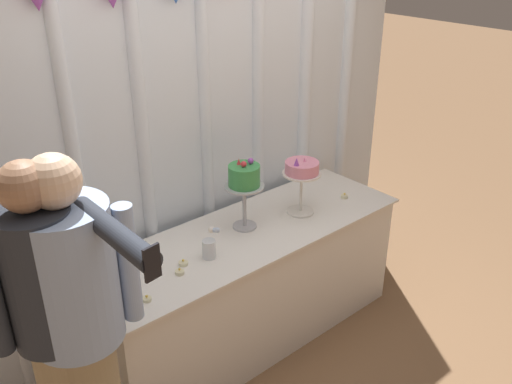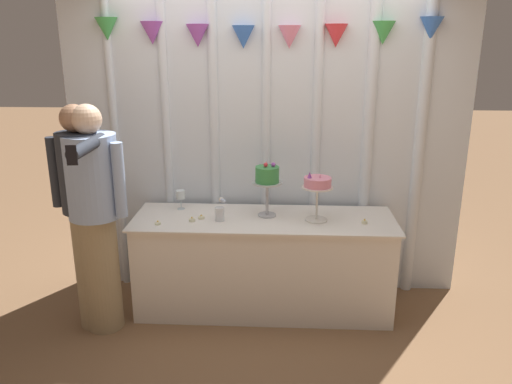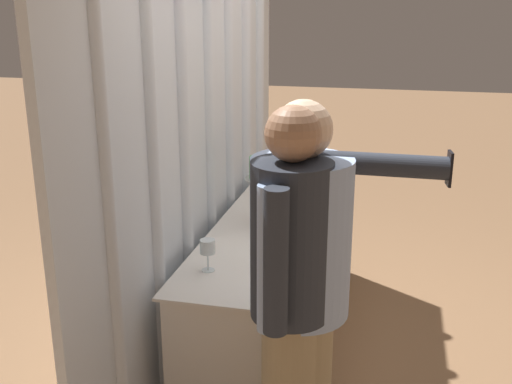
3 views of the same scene
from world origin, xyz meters
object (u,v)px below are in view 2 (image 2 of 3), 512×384
object	(u,v)px
cake_table	(264,263)
wine_glass	(181,195)
cake_display_nearleft	(267,178)
guest_girl_blue_dress	(83,208)
guest_man_dark_suit	(96,213)
tealight_far_left	(158,223)
tealight_near_left	(192,220)
tealight_near_right	(201,217)
cake_display_nearright	(317,186)
tealight_far_right	(364,222)
flower_vase	(220,212)

from	to	relation	value
cake_table	wine_glass	distance (m)	0.88
cake_display_nearleft	guest_girl_blue_dress	xyz separation A→B (m)	(-1.33, -0.40, -0.13)
guest_man_dark_suit	tealight_far_left	bearing A→B (deg)	22.20
tealight_near_left	tealight_near_right	distance (m)	0.09
cake_display_nearleft	wine_glass	xyz separation A→B (m)	(-0.72, 0.13, -0.20)
cake_display_nearright	tealight_near_right	distance (m)	0.94
wine_glass	tealight_far_right	world-z (taller)	wine_glass
tealight_far_right	guest_girl_blue_dress	size ratio (longest dim) A/B	0.03
tealight_far_left	tealight_far_right	distance (m)	1.58
tealight_near_left	tealight_far_left	bearing A→B (deg)	-161.19
flower_vase	guest_girl_blue_dress	distance (m)	1.01
wine_glass	cake_display_nearright	bearing A→B (deg)	-10.91
cake_display_nearright	tealight_near_right	size ratio (longest dim) A/B	7.63
cake_display_nearleft	guest_man_dark_suit	bearing A→B (deg)	-161.66
flower_vase	cake_table	bearing A→B (deg)	12.74
guest_man_dark_suit	tealight_near_left	bearing A→B (deg)	20.94
wine_glass	guest_man_dark_suit	bearing A→B (deg)	-134.06
tealight_far_left	guest_man_dark_suit	bearing A→B (deg)	-157.80
tealight_far_left	tealight_near_right	bearing A→B (deg)	24.84
flower_vase	tealight_far_right	distance (m)	1.12
cake_display_nearright	flower_vase	distance (m)	0.78
cake_table	tealight_near_left	distance (m)	0.69
cake_display_nearright	guest_man_dark_suit	distance (m)	1.66
wine_glass	guest_girl_blue_dress	xyz separation A→B (m)	(-0.61, -0.52, 0.06)
tealight_far_right	guest_man_dark_suit	world-z (taller)	guest_man_dark_suit
wine_glass	tealight_near_right	world-z (taller)	wine_glass
tealight_near_left	guest_man_dark_suit	distance (m)	0.72
cake_display_nearleft	wine_glass	world-z (taller)	cake_display_nearleft
cake_display_nearright	guest_man_dark_suit	bearing A→B (deg)	-168.79
tealight_far_left	cake_display_nearleft	bearing A→B (deg)	16.36
guest_man_dark_suit	cake_display_nearleft	bearing A→B (deg)	18.34
cake_display_nearleft	tealight_near_right	distance (m)	0.61
cake_display_nearright	tealight_far_right	xyz separation A→B (m)	(0.37, -0.05, -0.27)
cake_table	tealight_far_right	xyz separation A→B (m)	(0.78, -0.08, 0.41)
tealight_far_left	guest_girl_blue_dress	distance (m)	0.56
cake_table	tealight_near_left	bearing A→B (deg)	-169.79
flower_vase	tealight_far_right	size ratio (longest dim) A/B	4.23
wine_glass	tealight_near_left	bearing A→B (deg)	-63.64
wine_glass	tealight_far_right	bearing A→B (deg)	-10.17
cake_display_nearleft	tealight_far_right	xyz separation A→B (m)	(0.75, -0.14, -0.30)
cake_table	tealight_near_left	xyz separation A→B (m)	(-0.56, -0.10, 0.40)
cake_display_nearleft	tealight_far_left	bearing A→B (deg)	-163.64
flower_vase	tealight_far_right	bearing A→B (deg)	-0.23
cake_display_nearleft	tealight_far_left	size ratio (longest dim) A/B	9.40
cake_display_nearleft	cake_display_nearright	bearing A→B (deg)	-12.82
tealight_far_right	guest_girl_blue_dress	xyz separation A→B (m)	(-2.09, -0.26, 0.17)
wine_glass	guest_girl_blue_dress	size ratio (longest dim) A/B	0.09
cake_display_nearright	tealight_far_left	xyz separation A→B (m)	(-1.21, -0.15, -0.27)
tealight_near_right	guest_girl_blue_dress	bearing A→B (deg)	-159.75
wine_glass	tealight_far_right	distance (m)	1.50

